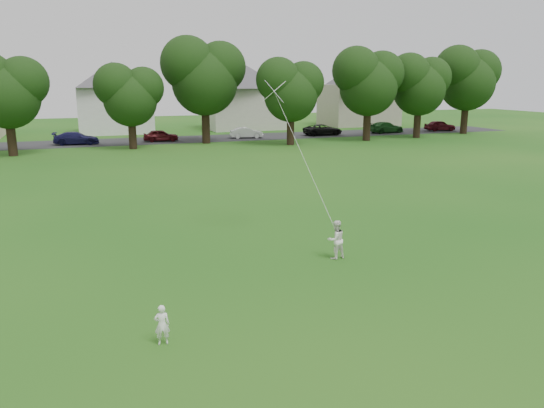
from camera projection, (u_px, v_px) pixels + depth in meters
name	position (u px, v px, depth m)	size (l,w,h in m)	color
ground	(248.00, 305.00, 14.49)	(160.00, 160.00, 0.00)	#165212
street	(123.00, 142.00, 52.95)	(90.00, 7.00, 0.01)	#2D2D30
toddler	(162.00, 325.00, 12.26)	(0.36, 0.23, 0.98)	white
older_boy	(336.00, 240.00, 18.16)	(0.66, 0.51, 1.35)	white
kite	(303.00, 158.00, 19.09)	(1.04, 2.47, 5.97)	white
tree_row	(173.00, 77.00, 47.61)	(80.55, 9.57, 11.05)	black
parked_cars	(186.00, 134.00, 53.93)	(71.48, 2.32, 1.26)	black
house_row	(134.00, 89.00, 61.75)	(76.72, 14.27, 10.24)	silver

